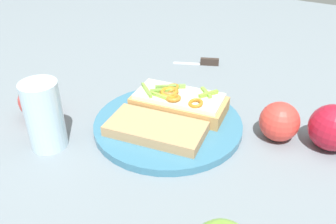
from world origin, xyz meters
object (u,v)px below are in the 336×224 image
object	(u,v)px
apple_1	(38,100)
apple_3	(279,122)
apple_0	(333,128)
bread_slice_side	(158,130)
drinking_glass	(44,116)
plate	(168,124)
knife	(204,62)
sandwich	(176,101)

from	to	relation	value
apple_1	apple_3	bearing A→B (deg)	-70.25
apple_0	apple_3	world-z (taller)	apple_0
bread_slice_side	drinking_glass	distance (m)	0.19
apple_3	drinking_glass	world-z (taller)	drinking_glass
bread_slice_side	apple_0	bearing A→B (deg)	18.38
drinking_glass	bread_slice_side	bearing A→B (deg)	-57.11
bread_slice_side	apple_3	xyz separation A→B (m)	(0.11, -0.18, 0.01)
bread_slice_side	plate	bearing A→B (deg)	89.39
apple_0	knife	distance (m)	0.38
apple_0	apple_1	distance (m)	0.53
drinking_glass	plate	bearing A→B (deg)	-46.47
sandwich	apple_1	size ratio (longest dim) A/B	2.56
apple_1	apple_3	distance (m)	0.45
apple_0	apple_3	distance (m)	0.09
sandwich	bread_slice_side	xyz separation A→B (m)	(-0.09, -0.01, -0.01)
apple_3	drinking_glass	xyz separation A→B (m)	(-0.21, 0.34, 0.03)
apple_1	drinking_glass	xyz separation A→B (m)	(-0.06, -0.08, 0.02)
sandwich	bread_slice_side	bearing A→B (deg)	-89.60
plate	drinking_glass	distance (m)	0.22
apple_0	apple_3	bearing A→B (deg)	101.66
knife	drinking_glass	bearing A→B (deg)	55.07
apple_3	knife	xyz separation A→B (m)	(0.22, 0.24, -0.03)
apple_1	drinking_glass	distance (m)	0.10
sandwich	apple_3	bearing A→B (deg)	0.19
apple_0	drinking_glass	bearing A→B (deg)	118.37
plate	apple_0	xyz separation A→B (m)	(0.08, -0.27, 0.03)
sandwich	knife	world-z (taller)	sandwich
knife	bread_slice_side	bearing A→B (deg)	78.29
apple_3	drinking_glass	distance (m)	0.40
sandwich	apple_3	world-z (taller)	apple_3
apple_3	sandwich	bearing A→B (deg)	96.64
apple_0	plate	bearing A→B (deg)	107.01
apple_0	knife	world-z (taller)	apple_0
bread_slice_side	apple_0	xyz separation A→B (m)	(0.13, -0.27, 0.02)
plate	apple_0	distance (m)	0.28
apple_1	knife	bearing A→B (deg)	-25.97
drinking_glass	knife	bearing A→B (deg)	-12.95
bread_slice_side	drinking_glass	bearing A→B (deg)	-154.18
apple_3	knife	world-z (taller)	apple_3
apple_0	knife	size ratio (longest dim) A/B	0.73
bread_slice_side	apple_0	world-z (taller)	apple_0
apple_3	apple_0	bearing A→B (deg)	-78.34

